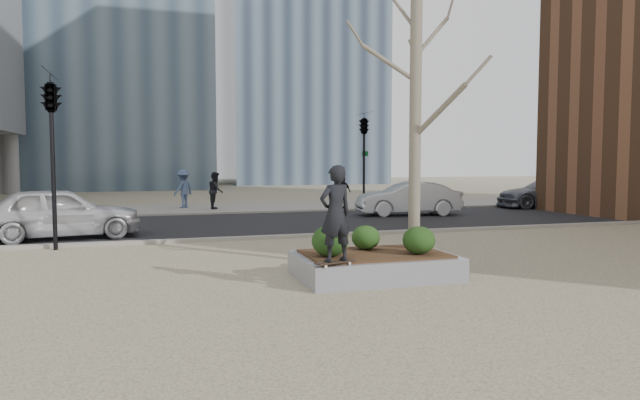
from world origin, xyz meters
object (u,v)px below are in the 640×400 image
object	(u,v)px
skateboard	(335,264)
skateboarder	(335,214)
planter	(374,266)
police_car	(60,213)

from	to	relation	value
skateboard	skateboarder	bearing A→B (deg)	-94.45
skateboarder	skateboard	bearing A→B (deg)	-89.18
skateboard	planter	bearing A→B (deg)	20.17
planter	skateboard	world-z (taller)	skateboard
skateboard	skateboarder	world-z (taller)	skateboarder
planter	skateboarder	distance (m)	1.81
planter	skateboard	bearing A→B (deg)	-141.34
skateboard	skateboarder	xyz separation A→B (m)	(0.00, -0.00, 0.88)
skateboard	skateboarder	distance (m)	0.88
planter	police_car	xyz separation A→B (m)	(-6.65, 7.64, 0.55)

